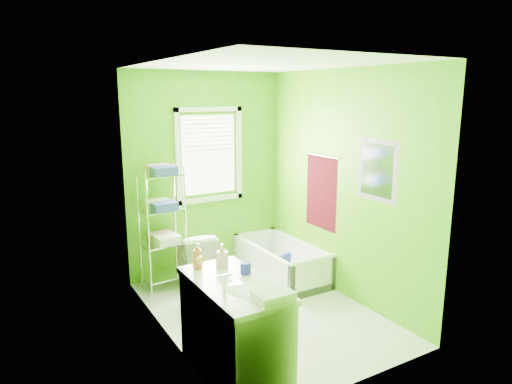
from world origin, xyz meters
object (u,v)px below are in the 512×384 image
toilet (196,259)px  wire_shelf_unit (163,215)px  vanity (235,326)px  bathtub (282,266)px

toilet → wire_shelf_unit: size_ratio=0.47×
toilet → vanity: bearing=86.0°
vanity → toilet: bearing=76.7°
toilet → vanity: vanity is taller
bathtub → vanity: bearing=-133.8°
vanity → wire_shelf_unit: bearing=87.1°
bathtub → vanity: 2.19m
bathtub → toilet: size_ratio=2.00×
bathtub → toilet: bearing=165.4°
vanity → bathtub: bearing=46.2°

